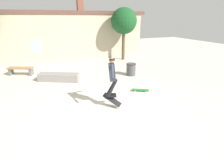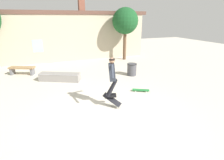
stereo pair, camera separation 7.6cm
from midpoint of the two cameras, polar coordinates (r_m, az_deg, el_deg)
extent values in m
plane|color=beige|center=(6.34, -0.59, -11.17)|extent=(40.00, 40.00, 0.00)
cube|color=#B7A88E|center=(14.20, -13.84, 13.04)|extent=(12.60, 0.40, 3.46)
cube|color=brown|center=(14.12, -14.50, 20.59)|extent=(13.23, 0.52, 0.28)
cube|color=brown|center=(14.35, -9.83, 23.54)|extent=(0.44, 0.44, 1.05)
cube|color=#99B7C6|center=(13.91, -22.97, 10.17)|extent=(0.70, 0.02, 0.90)
cylinder|color=brown|center=(14.30, 4.29, 11.16)|extent=(0.25, 0.25, 2.26)
sphere|color=#194C23|center=(14.14, 4.49, 18.69)|extent=(1.99, 1.99, 1.99)
cube|color=#99754C|center=(11.72, -27.21, 3.62)|extent=(1.53, 1.01, 0.08)
cube|color=slate|center=(12.10, -29.58, 2.49)|extent=(0.27, 0.40, 0.39)
cube|color=slate|center=(11.49, -24.34, 2.53)|extent=(0.27, 0.40, 0.39)
cube|color=gray|center=(9.86, -16.48, 0.94)|extent=(2.17, 1.44, 0.43)
cube|color=#B7B7BC|center=(9.57, -17.14, 1.59)|extent=(1.96, 1.01, 0.02)
cylinder|color=#47474C|center=(10.41, 6.69, 3.45)|extent=(0.54, 0.54, 0.71)
torus|color=black|center=(10.32, 6.76, 5.25)|extent=(0.58, 0.58, 0.04)
cube|color=#282D38|center=(6.36, 0.34, 2.58)|extent=(0.37, 0.41, 0.64)
sphere|color=#A37556|center=(6.24, 0.35, 6.35)|extent=(0.27, 0.27, 0.21)
ellipsoid|color=black|center=(6.24, 0.35, 6.68)|extent=(0.28, 0.28, 0.12)
cylinder|color=black|center=(6.64, 0.30, -2.18)|extent=(0.39, 0.33, 0.69)
cube|color=black|center=(6.77, 0.55, -4.70)|extent=(0.28, 0.18, 0.07)
cylinder|color=black|center=(6.48, 0.36, -2.74)|extent=(0.45, 0.15, 0.69)
cube|color=black|center=(6.62, 0.62, -5.31)|extent=(0.28, 0.18, 0.07)
cylinder|color=#282D38|center=(6.70, 0.20, 4.69)|extent=(0.24, 0.49, 0.43)
cylinder|color=#282D38|center=(5.94, 0.51, 2.73)|extent=(0.24, 0.49, 0.43)
cube|color=black|center=(6.69, 0.32, -6.46)|extent=(0.63, 0.61, 0.44)
cylinder|color=silver|center=(6.75, 2.48, -7.07)|extent=(0.05, 0.08, 0.07)
cylinder|color=silver|center=(6.66, 1.40, -8.46)|extent=(0.05, 0.08, 0.07)
cylinder|color=silver|center=(6.82, -0.81, -4.82)|extent=(0.05, 0.08, 0.07)
cylinder|color=silver|center=(6.73, -1.93, -6.15)|extent=(0.05, 0.08, 0.07)
cube|color=#237F38|center=(8.27, 9.66, -3.20)|extent=(0.78, 0.56, 0.02)
cylinder|color=silver|center=(8.17, 7.96, -3.72)|extent=(0.05, 0.04, 0.05)
cylinder|color=silver|center=(8.38, 7.96, -3.12)|extent=(0.05, 0.04, 0.05)
cylinder|color=silver|center=(8.20, 11.35, -3.86)|extent=(0.05, 0.04, 0.05)
cylinder|color=silver|center=(8.40, 11.27, -3.26)|extent=(0.05, 0.04, 0.05)
camera|label=1|loc=(0.04, -89.66, 0.12)|focal=28.00mm
camera|label=2|loc=(0.04, 90.34, -0.12)|focal=28.00mm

